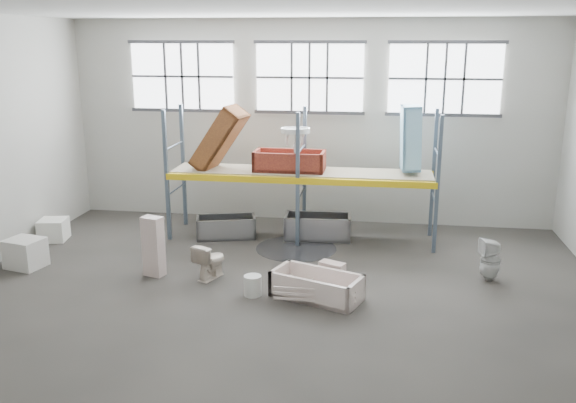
% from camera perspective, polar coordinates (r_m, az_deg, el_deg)
% --- Properties ---
extents(floor, '(12.00, 10.00, 0.10)m').
position_cam_1_polar(floor, '(11.11, -1.19, -9.25)').
color(floor, '#49443E').
rests_on(floor, ground).
extents(ceiling, '(12.00, 10.00, 0.10)m').
position_cam_1_polar(ceiling, '(10.14, -1.35, 18.05)').
color(ceiling, silver).
rests_on(ceiling, ground).
extents(wall_back, '(12.00, 0.10, 5.00)m').
position_cam_1_polar(wall_back, '(15.26, 2.04, 7.43)').
color(wall_back, '#A7A59A').
rests_on(wall_back, ground).
extents(wall_front, '(12.00, 0.10, 5.00)m').
position_cam_1_polar(wall_front, '(5.60, -10.28, -6.32)').
color(wall_front, '#ADABA0').
rests_on(wall_front, ground).
extents(window_left, '(2.60, 0.04, 1.60)m').
position_cam_1_polar(window_left, '(15.74, -9.86, 11.48)').
color(window_left, white).
rests_on(window_left, wall_back).
extents(window_mid, '(2.60, 0.04, 1.60)m').
position_cam_1_polar(window_mid, '(15.04, 2.03, 11.53)').
color(window_mid, white).
rests_on(window_mid, wall_back).
extents(window_right, '(2.60, 0.04, 1.60)m').
position_cam_1_polar(window_right, '(15.01, 14.49, 11.07)').
color(window_right, white).
rests_on(window_right, wall_back).
extents(rack_upright_la, '(0.08, 0.08, 3.00)m').
position_cam_1_polar(rack_upright_la, '(14.05, -11.31, 2.34)').
color(rack_upright_la, slate).
rests_on(rack_upright_la, floor).
extents(rack_upright_lb, '(0.08, 0.08, 3.00)m').
position_cam_1_polar(rack_upright_lb, '(15.16, -9.78, 3.33)').
color(rack_upright_lb, slate).
rests_on(rack_upright_lb, floor).
extents(rack_upright_ma, '(0.08, 0.08, 3.00)m').
position_cam_1_polar(rack_upright_ma, '(13.34, 0.91, 1.96)').
color(rack_upright_ma, slate).
rests_on(rack_upright_ma, floor).
extents(rack_upright_mb, '(0.08, 0.08, 3.00)m').
position_cam_1_polar(rack_upright_mb, '(14.50, 1.56, 3.02)').
color(rack_upright_mb, slate).
rests_on(rack_upright_mb, floor).
extents(rack_upright_ra, '(0.08, 0.08, 3.00)m').
position_cam_1_polar(rack_upright_ra, '(13.28, 13.85, 1.46)').
color(rack_upright_ra, slate).
rests_on(rack_upright_ra, floor).
extents(rack_upright_rb, '(0.08, 0.08, 3.00)m').
position_cam_1_polar(rack_upright_rb, '(14.44, 13.46, 2.56)').
color(rack_upright_rb, slate).
rests_on(rack_upright_rb, floor).
extents(rack_beam_front, '(6.00, 0.10, 0.14)m').
position_cam_1_polar(rack_beam_front, '(13.34, 0.91, 1.96)').
color(rack_beam_front, yellow).
rests_on(rack_beam_front, floor).
extents(rack_beam_back, '(6.00, 0.10, 0.14)m').
position_cam_1_polar(rack_beam_back, '(14.50, 1.56, 3.02)').
color(rack_beam_back, yellow).
rests_on(rack_beam_back, floor).
extents(shelf_deck, '(5.90, 1.10, 0.03)m').
position_cam_1_polar(shelf_deck, '(13.90, 1.25, 2.83)').
color(shelf_deck, gray).
rests_on(shelf_deck, floor).
extents(wet_patch, '(1.80, 1.80, 0.00)m').
position_cam_1_polar(wet_patch, '(13.56, 0.77, -4.41)').
color(wet_patch, black).
rests_on(wet_patch, floor).
extents(bathtub_beige, '(1.75, 1.26, 0.47)m').
position_cam_1_polar(bathtub_beige, '(11.00, 2.70, -7.89)').
color(bathtub_beige, beige).
rests_on(bathtub_beige, floor).
extents(cistern_spare, '(0.52, 0.40, 0.45)m').
position_cam_1_polar(cistern_spare, '(11.43, 4.16, -6.77)').
color(cistern_spare, beige).
rests_on(cistern_spare, bathtub_beige).
extents(sink_in_tub, '(0.49, 0.49, 0.17)m').
position_cam_1_polar(sink_in_tub, '(11.46, 1.37, -7.32)').
color(sink_in_tub, '#F2E2CE').
rests_on(sink_in_tub, bathtub_beige).
extents(toilet_beige, '(0.63, 0.80, 0.71)m').
position_cam_1_polar(toilet_beige, '(11.93, -7.31, -5.50)').
color(toilet_beige, beige).
rests_on(toilet_beige, floor).
extents(cistern_tall, '(0.44, 0.35, 1.19)m').
position_cam_1_polar(cistern_tall, '(12.17, -12.51, -4.13)').
color(cistern_tall, beige).
rests_on(cistern_tall, floor).
extents(toilet_white, '(0.46, 0.46, 0.84)m').
position_cam_1_polar(toilet_white, '(12.32, 18.44, -5.21)').
color(toilet_white, silver).
rests_on(toilet_white, floor).
extents(steel_tub_left, '(1.48, 0.97, 0.50)m').
position_cam_1_polar(steel_tub_left, '(14.32, -5.82, -2.39)').
color(steel_tub_left, '#9C9EA3').
rests_on(steel_tub_left, floor).
extents(steel_tub_right, '(1.56, 0.80, 0.56)m').
position_cam_1_polar(steel_tub_right, '(14.19, 2.80, -2.37)').
color(steel_tub_right, '#A0A1A7').
rests_on(steel_tub_right, floor).
extents(rust_tub_flat, '(1.61, 0.77, 0.45)m').
position_cam_1_polar(rust_tub_flat, '(13.89, 0.14, 3.84)').
color(rust_tub_flat, '#9A3B24').
rests_on(rust_tub_flat, shelf_deck).
extents(rust_tub_tilted, '(1.39, 0.94, 1.57)m').
position_cam_1_polar(rust_tub_tilted, '(14.04, -6.44, 5.84)').
color(rust_tub_tilted, brown).
rests_on(rust_tub_tilted, shelf_deck).
extents(sink_on_shelf, '(0.75, 0.64, 0.58)m').
position_cam_1_polar(sink_on_shelf, '(13.51, 0.71, 4.70)').
color(sink_on_shelf, silver).
rests_on(sink_on_shelf, rust_tub_flat).
extents(blue_tub_upright, '(0.50, 0.70, 1.44)m').
position_cam_1_polar(blue_tub_upright, '(13.75, 11.42, 5.86)').
color(blue_tub_upright, '#96D5F6').
rests_on(blue_tub_upright, shelf_deck).
extents(bucket, '(0.36, 0.36, 0.37)m').
position_cam_1_polar(bucket, '(11.14, -3.33, -7.86)').
color(bucket, silver).
rests_on(bucket, floor).
extents(carton_near, '(0.81, 0.73, 0.59)m').
position_cam_1_polar(carton_near, '(13.51, -23.41, -4.45)').
color(carton_near, beige).
rests_on(carton_near, floor).
extents(carton_far, '(0.69, 0.69, 0.49)m').
position_cam_1_polar(carton_far, '(15.07, -21.12, -2.47)').
color(carton_far, white).
rests_on(carton_far, floor).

